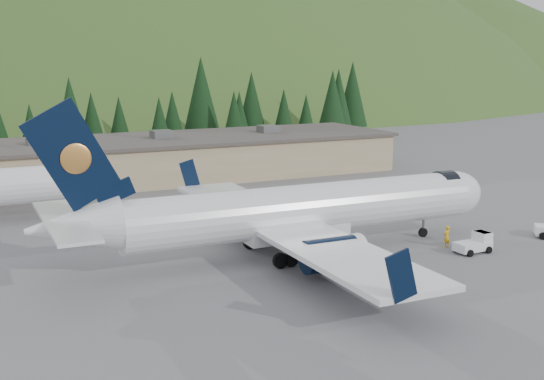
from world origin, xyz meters
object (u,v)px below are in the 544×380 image
Objects in this scene: airliner at (293,212)px; baggage_tug_a at (475,243)px; ramp_worker at (447,236)px; terminal_building at (123,160)px.

baggage_tug_a is at bearing -22.51° from airliner.
ramp_worker is (-1.09, 2.13, 0.19)m from baggage_tug_a.
ramp_worker is (16.11, -41.61, -1.73)m from terminal_building.
terminal_building reaches higher than ramp_worker.
airliner is 12.58× the size of baggage_tug_a.
ramp_worker is at bearing 114.87° from baggage_tug_a.
terminal_building is (-3.90, 37.98, -0.74)m from airliner.
terminal_building is (-17.20, 43.74, 1.92)m from baggage_tug_a.
baggage_tug_a is (13.30, -5.76, -2.66)m from airliner.
airliner reaches higher than ramp_worker.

